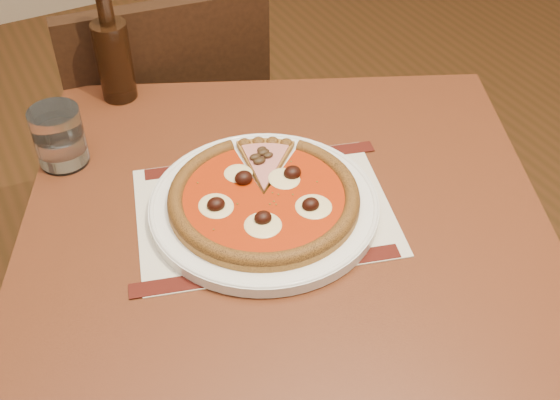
% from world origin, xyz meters
% --- Properties ---
extents(table, '(1.06, 1.06, 0.75)m').
position_xyz_m(table, '(-0.13, 0.62, 0.65)').
color(table, brown).
rests_on(table, ground).
extents(chair_far, '(0.47, 0.47, 0.88)m').
position_xyz_m(chair_far, '(-0.11, 1.23, 0.50)').
color(chair_far, black).
rests_on(chair_far, ground).
extents(placemat, '(0.45, 0.37, 0.00)m').
position_xyz_m(placemat, '(-0.15, 0.65, 0.75)').
color(placemat, beige).
rests_on(placemat, table).
extents(plate, '(0.35, 0.35, 0.02)m').
position_xyz_m(plate, '(-0.15, 0.65, 0.76)').
color(plate, white).
rests_on(plate, placemat).
extents(pizza, '(0.29, 0.29, 0.04)m').
position_xyz_m(pizza, '(-0.15, 0.65, 0.78)').
color(pizza, '#B0762A').
rests_on(pizza, plate).
extents(ham_slice, '(0.10, 0.13, 0.02)m').
position_xyz_m(ham_slice, '(-0.09, 0.73, 0.78)').
color(ham_slice, '#B0762A').
rests_on(ham_slice, plate).
extents(water_glass, '(0.10, 0.10, 0.10)m').
position_xyz_m(water_glass, '(-0.38, 0.92, 0.80)').
color(water_glass, white).
rests_on(water_glass, table).
extents(bottle, '(0.06, 0.06, 0.21)m').
position_xyz_m(bottle, '(-0.24, 1.06, 0.83)').
color(bottle, '#331A0C').
rests_on(bottle, table).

